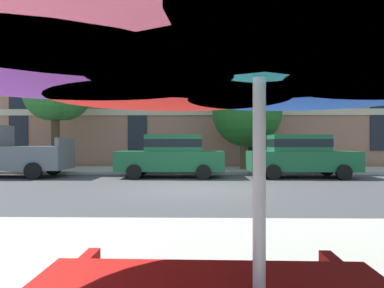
% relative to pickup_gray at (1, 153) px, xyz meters
% --- Properties ---
extents(ground_plane, '(120.00, 120.00, 0.00)m').
position_rel_pickup_gray_xyz_m(ground_plane, '(8.27, -3.70, -1.03)').
color(ground_plane, '#424244').
extents(sidewalk_far, '(56.00, 3.60, 0.12)m').
position_rel_pickup_gray_xyz_m(sidewalk_far, '(8.27, 3.10, -0.97)').
color(sidewalk_far, '#B2ADA3').
rests_on(sidewalk_far, ground).
extents(apartment_building, '(41.36, 12.08, 16.00)m').
position_rel_pickup_gray_xyz_m(apartment_building, '(8.27, 11.29, 6.97)').
color(apartment_building, '#A87056').
rests_on(apartment_building, ground).
extents(pickup_gray, '(5.10, 2.12, 2.20)m').
position_rel_pickup_gray_xyz_m(pickup_gray, '(0.00, 0.00, 0.00)').
color(pickup_gray, slate).
rests_on(pickup_gray, ground).
extents(sedan_green, '(4.40, 1.98, 1.78)m').
position_rel_pickup_gray_xyz_m(sedan_green, '(7.21, -0.00, -0.08)').
color(sedan_green, '#195933').
rests_on(sedan_green, ground).
extents(sedan_green_midblock, '(4.40, 1.98, 1.78)m').
position_rel_pickup_gray_xyz_m(sedan_green_midblock, '(12.56, -0.00, -0.08)').
color(sedan_green_midblock, '#195933').
rests_on(sedan_green_midblock, ground).
extents(street_tree_left, '(3.18, 3.18, 5.45)m').
position_rel_pickup_gray_xyz_m(street_tree_left, '(1.26, 2.82, 2.94)').
color(street_tree_left, '#4C3823').
rests_on(street_tree_left, ground).
extents(street_tree_middle, '(3.53, 3.53, 4.95)m').
position_rel_pickup_gray_xyz_m(street_tree_middle, '(10.69, 3.24, 2.13)').
color(street_tree_middle, brown).
rests_on(street_tree_middle, ground).
extents(patio_umbrella, '(3.57, 3.32, 2.23)m').
position_rel_pickup_gray_xyz_m(patio_umbrella, '(8.60, -12.70, 0.93)').
color(patio_umbrella, silver).
rests_on(patio_umbrella, ground).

